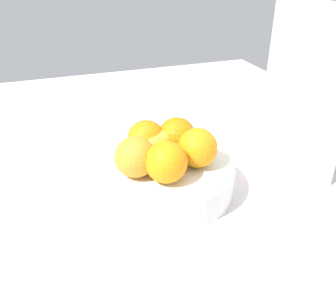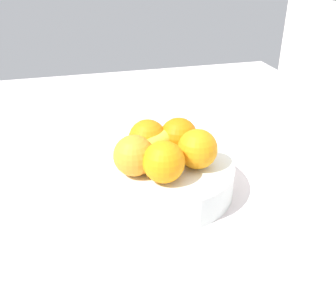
% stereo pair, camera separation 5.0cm
% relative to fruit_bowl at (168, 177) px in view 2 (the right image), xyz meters
% --- Properties ---
extents(ground_plane, '(1.80, 1.40, 0.03)m').
position_rel_fruit_bowl_xyz_m(ground_plane, '(0.02, -0.02, -0.05)').
color(ground_plane, silver).
extents(fruit_bowl, '(0.27, 0.27, 0.06)m').
position_rel_fruit_bowl_xyz_m(fruit_bowl, '(0.00, 0.00, 0.00)').
color(fruit_bowl, white).
rests_on(fruit_bowl, ground_plane).
extents(orange_front_left, '(0.08, 0.08, 0.08)m').
position_rel_fruit_bowl_xyz_m(orange_front_left, '(0.05, -0.02, 0.07)').
color(orange_front_left, orange).
rests_on(orange_front_left, fruit_bowl).
extents(orange_front_right, '(0.08, 0.08, 0.08)m').
position_rel_fruit_bowl_xyz_m(orange_front_right, '(0.02, 0.05, 0.07)').
color(orange_front_right, orange).
rests_on(orange_front_right, fruit_bowl).
extents(orange_center, '(0.08, 0.08, 0.08)m').
position_rel_fruit_bowl_xyz_m(orange_center, '(-0.04, 0.03, 0.07)').
color(orange_center, orange).
rests_on(orange_center, fruit_bowl).
extents(orange_back_left, '(0.08, 0.08, 0.08)m').
position_rel_fruit_bowl_xyz_m(orange_back_left, '(-0.05, -0.03, 0.07)').
color(orange_back_left, orange).
rests_on(orange_back_left, fruit_bowl).
extents(orange_back_right, '(0.08, 0.08, 0.08)m').
position_rel_fruit_bowl_xyz_m(orange_back_right, '(0.02, -0.07, 0.07)').
color(orange_back_right, orange).
rests_on(orange_back_right, fruit_bowl).
extents(banana_bunch, '(0.13, 0.17, 0.06)m').
position_rel_fruit_bowl_xyz_m(banana_bunch, '(-0.03, 0.01, 0.06)').
color(banana_bunch, yellow).
rests_on(banana_bunch, fruit_bowl).
extents(cutting_board, '(0.28, 0.03, 0.36)m').
position_rel_fruit_bowl_xyz_m(cutting_board, '(-0.04, 0.33, 0.15)').
color(cutting_board, white).
rests_on(cutting_board, ground_plane).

